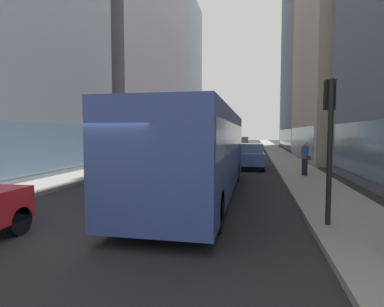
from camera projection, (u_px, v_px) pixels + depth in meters
ground_plane at (230, 150)px, 41.47m from camera, size 120.00×120.00×0.00m
sidewalk_left at (188, 149)px, 42.59m from camera, size 2.40×110.00×0.15m
sidewalk_right at (275, 150)px, 40.34m from camera, size 2.40×110.00×0.15m
building_left_mid at (119, 19)px, 34.90m from camera, size 10.38×21.24×30.13m
building_left_far at (169, 72)px, 55.32m from camera, size 8.95×17.27×26.13m
building_right_far at (319, 26)px, 44.46m from camera, size 8.56×22.53×35.07m
transit_bus at (200, 147)px, 11.44m from camera, size 2.78×11.53×3.05m
car_grey_wagon at (243, 141)px, 52.84m from camera, size 1.94×4.77×1.62m
car_yellow_taxi at (226, 142)px, 47.90m from camera, size 1.77×4.74×1.62m
car_black_suv at (134, 162)px, 15.76m from camera, size 1.76×4.21×1.62m
car_blue_hatchback at (249, 156)px, 20.15m from camera, size 1.95×4.16×1.62m
car_white_van at (182, 151)px, 26.05m from camera, size 1.81×4.01×1.62m
dalmatian_dog at (112, 199)px, 8.50m from camera, size 0.22×0.96×0.72m
pedestrian_with_handbag at (305, 158)px, 15.78m from camera, size 0.45×0.34×1.69m
traffic_light_near at (330, 128)px, 7.31m from camera, size 0.24×0.41×3.40m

